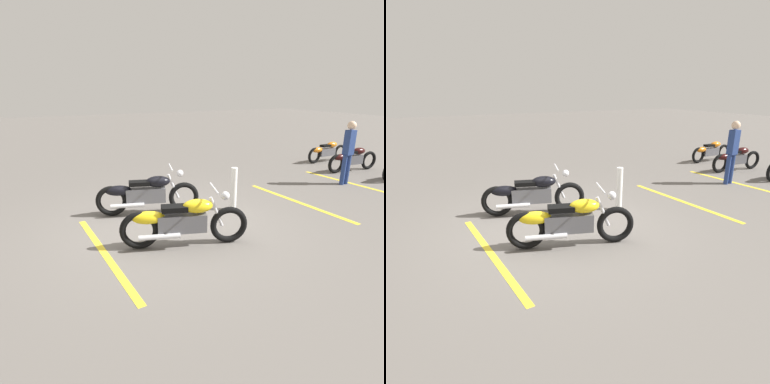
{
  "view_description": "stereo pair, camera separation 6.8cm",
  "coord_description": "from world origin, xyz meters",
  "views": [
    {
      "loc": [
        -2.25,
        -5.46,
        2.62
      ],
      "look_at": [
        0.52,
        0.0,
        0.65
      ],
      "focal_mm": 30.09,
      "sensor_mm": 36.0,
      "label": 1
    },
    {
      "loc": [
        -2.31,
        -5.43,
        2.62
      ],
      "look_at": [
        0.52,
        0.0,
        0.65
      ],
      "focal_mm": 30.09,
      "sensor_mm": 36.0,
      "label": 2
    }
  ],
  "objects": [
    {
      "name": "parking_stripe_far",
      "position": [
        5.92,
        0.44,
        0.0
      ],
      "size": [
        0.36,
        3.2,
        0.01
      ],
      "primitive_type": "cube",
      "rotation": [
        0.0,
        0.0,
        1.65
      ],
      "color": "yellow",
      "rests_on": "ground"
    },
    {
      "name": "motorcycle_row_right",
      "position": [
        7.6,
        2.85,
        0.4
      ],
      "size": [
        1.95,
        0.25,
        0.73
      ],
      "rotation": [
        0.0,
        0.0,
        0.01
      ],
      "color": "black",
      "rests_on": "ground"
    },
    {
      "name": "motorcycle_row_center",
      "position": [
        7.14,
        1.43,
        0.42
      ],
      "size": [
        2.06,
        0.35,
        0.77
      ],
      "rotation": [
        0.0,
        0.0,
        -0.09
      ],
      "color": "black",
      "rests_on": "ground"
    },
    {
      "name": "motorcycle_bright_foreground",
      "position": [
        -0.11,
        -0.85,
        0.46
      ],
      "size": [
        2.16,
        0.85,
        1.04
      ],
      "rotation": [
        0.0,
        0.0,
        -0.31
      ],
      "color": "black",
      "rests_on": "ground"
    },
    {
      "name": "bollard_post",
      "position": [
        1.68,
        0.23,
        0.49
      ],
      "size": [
        0.14,
        0.14,
        0.97
      ],
      "primitive_type": "cylinder",
      "color": "white",
      "rests_on": "ground"
    },
    {
      "name": "bystander_secondary",
      "position": [
        5.66,
        0.49,
        1.0
      ],
      "size": [
        0.3,
        0.23,
        1.79
      ],
      "rotation": [
        0.0,
        0.0,
        1.62
      ],
      "color": "navy",
      "rests_on": "ground"
    },
    {
      "name": "parking_stripe_mid",
      "position": [
        3.36,
        -0.06,
        0.0
      ],
      "size": [
        0.36,
        3.2,
        0.01
      ],
      "primitive_type": "cube",
      "rotation": [
        0.0,
        0.0,
        1.65
      ],
      "color": "yellow",
      "rests_on": "ground"
    },
    {
      "name": "parking_stripe_near",
      "position": [
        -1.39,
        -0.55,
        0.0
      ],
      "size": [
        0.36,
        3.2,
        0.01
      ],
      "primitive_type": "cube",
      "rotation": [
        0.0,
        0.0,
        1.65
      ],
      "color": "yellow",
      "rests_on": "ground"
    },
    {
      "name": "ground_plane",
      "position": [
        0.0,
        0.0,
        0.0
      ],
      "size": [
        60.0,
        60.0,
        0.0
      ],
      "primitive_type": "plane",
      "color": "#66605B"
    },
    {
      "name": "motorcycle_dark_foreground",
      "position": [
        -0.17,
        0.88,
        0.46
      ],
      "size": [
        2.17,
        0.82,
        1.04
      ],
      "rotation": [
        0.0,
        0.0,
        -0.29
      ],
      "color": "black",
      "rests_on": "ground"
    }
  ]
}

